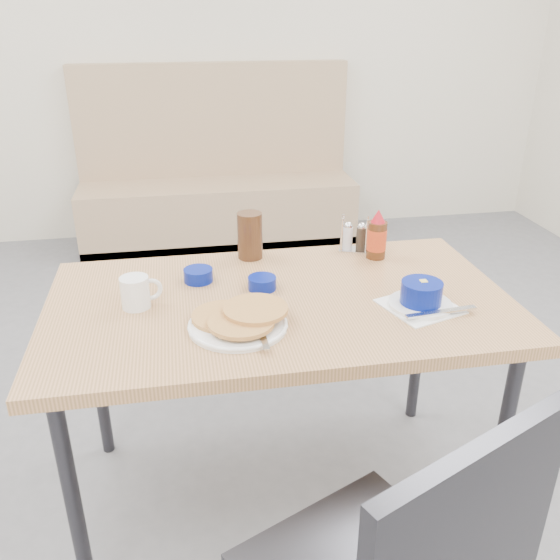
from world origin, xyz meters
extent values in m
plane|color=slate|center=(0.00, 0.00, 0.00)|extent=(6.00, 6.00, 0.00)
cube|color=beige|center=(0.00, 2.97, 1.40)|extent=(5.00, 0.06, 2.80)
cube|color=#A28363|center=(0.00, 2.72, 0.23)|extent=(1.90, 0.55, 0.45)
cube|color=#A28363|center=(0.00, 2.94, 0.72)|extent=(1.90, 0.12, 1.00)
cube|color=#2D2D33|center=(0.00, 2.72, 0.04)|extent=(1.90, 0.55, 0.08)
cube|color=tan|center=(0.00, 0.25, 0.74)|extent=(1.40, 0.80, 0.04)
cylinder|color=#2D2D33|center=(-0.62, -0.07, 0.36)|extent=(0.04, 0.04, 0.72)
cylinder|color=#2D2D33|center=(0.62, -0.07, 0.36)|extent=(0.04, 0.04, 0.72)
cylinder|color=#2D2D33|center=(-0.62, 0.57, 0.36)|extent=(0.04, 0.04, 0.72)
cylinder|color=#2D2D33|center=(0.62, 0.57, 0.36)|extent=(0.04, 0.04, 0.72)
cylinder|color=#2D2D33|center=(0.14, -0.28, 0.23)|extent=(0.03, 0.03, 0.46)
cylinder|color=white|center=(-0.15, 0.10, 0.77)|extent=(0.27, 0.27, 0.01)
cylinder|color=tan|center=(-0.18, 0.13, 0.78)|extent=(0.18, 0.18, 0.01)
cylinder|color=tan|center=(-0.14, 0.07, 0.79)|extent=(0.18, 0.18, 0.01)
cylinder|color=tan|center=(-0.09, 0.11, 0.80)|extent=(0.18, 0.18, 0.01)
cube|color=silver|center=(-0.09, 0.00, 0.78)|extent=(0.02, 0.12, 0.00)
cylinder|color=white|center=(-0.43, 0.27, 0.81)|extent=(0.08, 0.08, 0.10)
cylinder|color=black|center=(-0.43, 0.27, 0.85)|extent=(0.07, 0.07, 0.00)
torus|color=white|center=(-0.38, 0.28, 0.81)|extent=(0.07, 0.03, 0.07)
cube|color=white|center=(0.40, 0.12, 0.76)|extent=(0.25, 0.25, 0.00)
cylinder|color=white|center=(0.40, 0.12, 0.77)|extent=(0.19, 0.19, 0.01)
cylinder|color=navy|center=(0.40, 0.12, 0.81)|extent=(0.12, 0.12, 0.07)
cylinder|color=white|center=(0.40, 0.12, 0.83)|extent=(0.11, 0.11, 0.01)
cube|color=#F4DB60|center=(0.40, 0.13, 0.84)|extent=(0.02, 0.02, 0.01)
cube|color=silver|center=(0.43, 0.05, 0.78)|extent=(0.22, 0.04, 0.01)
cylinder|color=navy|center=(-0.24, 0.42, 0.78)|extent=(0.09, 0.09, 0.04)
cylinder|color=navy|center=(-0.04, 0.33, 0.78)|extent=(0.09, 0.09, 0.04)
cylinder|color=#3F2514|center=(-0.05, 0.59, 0.84)|extent=(0.12, 0.12, 0.16)
cube|color=silver|center=(0.33, 0.59, 0.76)|extent=(0.12, 0.09, 0.00)
cylinder|color=silver|center=(0.29, 0.58, 0.83)|extent=(0.01, 0.01, 0.12)
cylinder|color=silver|center=(0.37, 0.55, 0.83)|extent=(0.01, 0.01, 0.12)
cylinder|color=silver|center=(0.30, 0.63, 0.83)|extent=(0.01, 0.01, 0.12)
cylinder|color=silver|center=(0.38, 0.60, 0.83)|extent=(0.01, 0.01, 0.12)
cylinder|color=silver|center=(0.31, 0.60, 0.81)|extent=(0.04, 0.04, 0.08)
cylinder|color=#3F3326|center=(0.36, 0.58, 0.81)|extent=(0.04, 0.04, 0.08)
cylinder|color=#47230F|center=(0.39, 0.51, 0.83)|extent=(0.07, 0.07, 0.13)
cylinder|color=#CF5C18|center=(0.39, 0.51, 0.83)|extent=(0.07, 0.07, 0.08)
cone|color=red|center=(0.39, 0.51, 0.91)|extent=(0.05, 0.05, 0.05)
camera|label=1|loc=(-0.28, -1.33, 1.57)|focal=38.00mm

